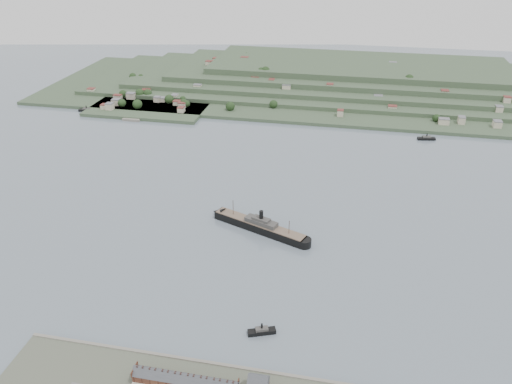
# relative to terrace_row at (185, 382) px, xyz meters

# --- Properties ---
(ground) EXTENTS (1400.00, 1400.00, 0.00)m
(ground) POSITION_rel_terrace_row_xyz_m (10.00, 168.02, -6.84)
(ground) COLOR slate
(ground) RESTS_ON ground
(terrace_row) EXTENTS (55.60, 9.80, 11.07)m
(terrace_row) POSITION_rel_terrace_row_xyz_m (0.00, 0.00, 0.00)
(terrace_row) COLOR #452218
(terrace_row) RESTS_ON ground
(far_peninsula) EXTENTS (760.00, 309.00, 30.00)m
(far_peninsula) POSITION_rel_terrace_row_xyz_m (37.91, 561.12, 5.04)
(far_peninsula) COLOR #324830
(far_peninsula) RESTS_ON ground
(steamship) EXTENTS (87.22, 42.01, 21.93)m
(steamship) POSITION_rel_terrace_row_xyz_m (5.56, 159.90, -2.79)
(steamship) COLOR black
(steamship) RESTS_ON ground
(tugboat) EXTENTS (17.20, 10.16, 7.52)m
(tugboat) POSITION_rel_terrace_row_xyz_m (30.81, 48.67, -5.01)
(tugboat) COLOR black
(tugboat) RESTS_ON ground
(ferry_west) EXTENTS (21.00, 7.39, 7.73)m
(ferry_west) POSITION_rel_terrace_row_xyz_m (-265.99, 393.02, -4.98)
(ferry_west) COLOR black
(ferry_west) RESTS_ON ground
(ferry_east) EXTENTS (20.26, 8.64, 7.36)m
(ferry_east) POSITION_rel_terrace_row_xyz_m (155.56, 380.73, -5.07)
(ferry_east) COLOR black
(ferry_east) RESTS_ON ground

